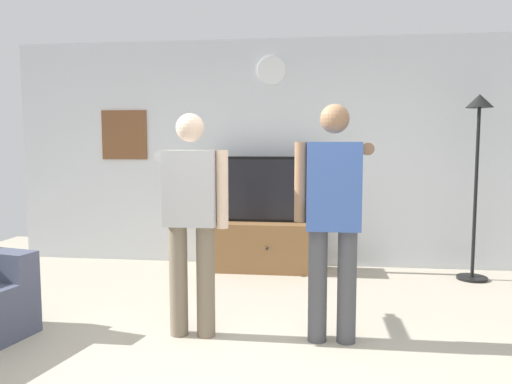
% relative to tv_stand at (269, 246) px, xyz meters
% --- Properties ---
extents(ground_plane, '(8.40, 8.40, 0.00)m').
position_rel_tv_stand_xyz_m(ground_plane, '(0.03, -2.60, -0.28)').
color(ground_plane, '#B2A893').
extents(back_wall, '(6.40, 0.10, 2.70)m').
position_rel_tv_stand_xyz_m(back_wall, '(0.03, 0.35, 1.07)').
color(back_wall, silver).
rests_on(back_wall, ground_plane).
extents(tv_stand, '(1.19, 0.50, 0.56)m').
position_rel_tv_stand_xyz_m(tv_stand, '(0.00, 0.00, 0.00)').
color(tv_stand, olive).
rests_on(tv_stand, ground_plane).
extents(television, '(1.27, 0.07, 0.76)m').
position_rel_tv_stand_xyz_m(television, '(0.00, 0.05, 0.66)').
color(television, black).
rests_on(television, tv_stand).
extents(wall_clock, '(0.33, 0.03, 0.33)m').
position_rel_tv_stand_xyz_m(wall_clock, '(0.00, 0.29, 2.05)').
color(wall_clock, white).
extents(framed_picture, '(0.57, 0.04, 0.60)m').
position_rel_tv_stand_xyz_m(framed_picture, '(-1.83, 0.30, 1.29)').
color(framed_picture, brown).
extents(floor_lamp, '(0.32, 0.32, 1.98)m').
position_rel_tv_stand_xyz_m(floor_lamp, '(2.23, -0.13, 1.14)').
color(floor_lamp, black).
rests_on(floor_lamp, ground_plane).
extents(person_standing_nearer_lamp, '(0.57, 0.78, 1.69)m').
position_rel_tv_stand_xyz_m(person_standing_nearer_lamp, '(-0.40, -2.01, 0.67)').
color(person_standing_nearer_lamp, '#7A6B56').
rests_on(person_standing_nearer_lamp, ground_plane).
extents(person_standing_nearer_couch, '(0.57, 0.78, 1.75)m').
position_rel_tv_stand_xyz_m(person_standing_nearer_couch, '(0.66, -2.00, 0.70)').
color(person_standing_nearer_couch, '#4C4C51').
rests_on(person_standing_nearer_couch, ground_plane).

